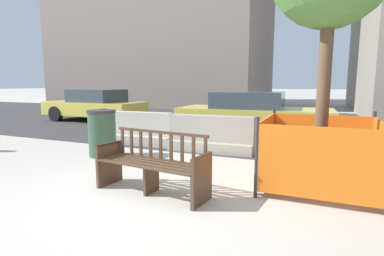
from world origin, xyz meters
TOP-DOWN VIEW (x-y plane):
  - ground_plane at (0.00, 0.00)m, footprint 200.00×200.00m
  - street_asphalt at (0.00, 8.70)m, footprint 120.00×12.00m
  - street_bench at (-0.00, 0.23)m, footprint 1.74×0.71m
  - jersey_barrier_centre at (-0.12, 3.16)m, footprint 2.03×0.77m
  - jersey_barrier_left at (-2.23, 3.27)m, footprint 2.03×0.76m
  - jersey_barrier_right at (2.25, 3.14)m, footprint 2.02×0.75m
  - construction_fence at (2.21, 1.43)m, footprint 1.64×1.64m
  - car_taxi_near at (-6.68, 6.79)m, footprint 4.36×2.05m
  - car_sedan_far at (0.24, 5.98)m, footprint 4.72×2.12m
  - trash_bin at (-2.17, 1.78)m, footprint 0.62×0.62m

SIDE VIEW (x-z plane):
  - ground_plane at x=0.00m, z-range 0.00..0.00m
  - street_asphalt at x=0.00m, z-range 0.00..0.01m
  - jersey_barrier_centre at x=-0.12m, z-range -0.08..0.76m
  - jersey_barrier_left at x=-2.23m, z-range -0.08..0.76m
  - jersey_barrier_right at x=2.25m, z-range -0.08..0.76m
  - street_bench at x=0.00m, z-range -0.04..0.84m
  - trash_bin at x=-2.17m, z-range 0.00..1.01m
  - construction_fence at x=2.21m, z-range 0.00..1.13m
  - car_sedan_far at x=0.24m, z-range 0.00..1.32m
  - car_taxi_near at x=-6.68m, z-range 0.00..1.34m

